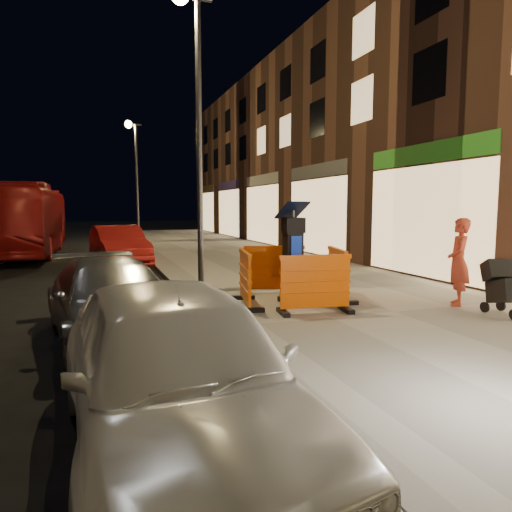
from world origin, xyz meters
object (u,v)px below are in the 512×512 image
object	(u,v)px
stroller	(507,288)
barrier_kerbside	(245,279)
barrier_back	(274,270)
car_white	(177,454)
barrier_front	(315,284)
car_red	(119,266)
bus_doubledecker	(26,255)
man	(459,262)
car_silver	(114,339)
parking_kiosk	(293,255)
barrier_bldgside	(337,274)

from	to	relation	value
stroller	barrier_kerbside	bearing A→B (deg)	169.44
barrier_back	car_white	size ratio (longest dim) A/B	0.32
barrier_front	car_red	distance (m)	9.34
bus_doubledecker	man	distance (m)	16.89
man	barrier_kerbside	bearing A→B (deg)	-70.41
barrier_kerbside	car_silver	xyz separation A→B (m)	(-2.35, -0.91, -0.65)
parking_kiosk	barrier_bldgside	size ratio (longest dim) A/B	1.40
barrier_bldgside	car_silver	bearing A→B (deg)	116.67
bus_doubledecker	man	world-z (taller)	man
barrier_bldgside	car_red	size ratio (longest dim) A/B	0.32
barrier_front	barrier_back	bearing A→B (deg)	97.57
barrier_kerbside	barrier_back	bearing A→B (deg)	-34.43
barrier_kerbside	man	world-z (taller)	man
barrier_kerbside	man	xyz separation A→B (m)	(3.71, -1.26, 0.30)
parking_kiosk	car_white	size ratio (longest dim) A/B	0.44
barrier_back	barrier_kerbside	bearing A→B (deg)	-119.43
car_white	barrier_kerbside	bearing A→B (deg)	62.30
barrier_bldgside	bus_doubledecker	world-z (taller)	bus_doubledecker
car_silver	car_white	world-z (taller)	car_white
barrier_front	bus_doubledecker	world-z (taller)	bus_doubledecker
parking_kiosk	barrier_front	world-z (taller)	parking_kiosk
parking_kiosk	barrier_back	distance (m)	1.03
car_white	barrier_front	bearing A→B (deg)	46.20
man	barrier_bldgside	bearing A→B (deg)	-86.51
parking_kiosk	man	bearing A→B (deg)	-12.00
barrier_front	barrier_bldgside	size ratio (longest dim) A/B	1.00
barrier_bldgside	man	size ratio (longest dim) A/B	0.80
barrier_front	man	world-z (taller)	man
barrier_bldgside	stroller	bearing A→B (deg)	-122.52
barrier_back	car_red	xyz separation A→B (m)	(-2.80, 6.98, -0.65)
barrier_kerbside	car_silver	bearing A→B (deg)	121.74
barrier_back	car_red	bearing A→B (deg)	127.42
barrier_front	car_white	bearing A→B (deg)	-123.00
stroller	parking_kiosk	bearing A→B (deg)	162.23
man	car_silver	bearing A→B (deg)	-54.92
car_silver	car_red	world-z (taller)	car_red
car_red	bus_doubledecker	distance (m)	6.13
barrier_front	car_red	world-z (taller)	barrier_front
barrier_front	barrier_kerbside	xyz separation A→B (m)	(-0.95, 0.95, 0.00)
car_silver	stroller	bearing A→B (deg)	-19.42
barrier_bldgside	car_red	world-z (taller)	barrier_bldgside
car_white	bus_doubledecker	bearing A→B (deg)	97.52
car_red	man	xyz separation A→B (m)	(5.56, -9.19, 0.96)
stroller	car_white	bearing A→B (deg)	-140.91
car_silver	man	size ratio (longest dim) A/B	2.50
parking_kiosk	car_silver	size ratio (longest dim) A/B	0.45
car_white	car_red	size ratio (longest dim) A/B	0.99
barrier_front	car_silver	size ratio (longest dim) A/B	0.32
barrier_bldgside	bus_doubledecker	distance (m)	14.87
barrier_back	car_white	world-z (taller)	barrier_back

